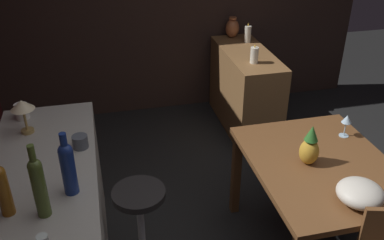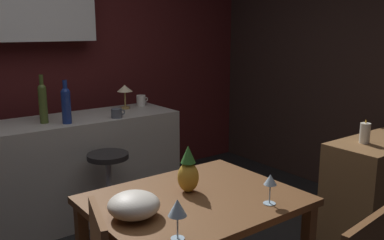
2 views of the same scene
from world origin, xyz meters
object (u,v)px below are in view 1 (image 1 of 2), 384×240
Objects in this scene: counter_lamp at (22,108)px; fruit_bowl at (360,193)px; cup_white at (22,111)px; pillar_candle_short at (248,34)px; wine_bottle_amber at (2,188)px; vase_copper at (232,28)px; pineapple_centerpiece at (310,148)px; sideboard_cabinet at (245,90)px; wine_glass_left at (347,120)px; pillar_candle_tall at (254,55)px; wine_bottle_cobalt at (68,166)px; dining_table at (320,175)px; bar_stool at (142,232)px; cup_slate at (80,142)px; wine_bottle_olive at (39,185)px.

fruit_bowl is at bearing -117.04° from counter_lamp.
pillar_candle_short is (1.32, -2.07, -0.05)m from cup_white.
wine_bottle_amber is 3.14m from vase_copper.
pineapple_centerpiece is 1.36× the size of pillar_candle_short.
sideboard_cabinet is 2.20m from fruit_bowl.
pillar_candle_tall is at bearing 9.60° from wine_glass_left.
wine_glass_left is 0.47× the size of wine_bottle_cobalt.
wine_bottle_cobalt is at bearing 95.21° from dining_table.
wine_glass_left reaches higher than bar_stool.
wine_bottle_amber reaches higher than pillar_candle_short.
fruit_bowl is 2.16m from cup_white.
bar_stool is 0.69m from cup_slate.
sideboard_cabinet is at bearing -43.91° from wine_bottle_amber.
cup_slate is at bearing -127.97° from counter_lamp.
cup_white is 2.08m from pillar_candle_tall.
wine_bottle_amber is at bearing -177.95° from cup_white.
bar_stool is 1.07m from counter_lamp.
pillar_candle_short is at bearing -52.96° from counter_lamp.
pineapple_centerpiece is at bearing -78.87° from wine_bottle_olive.
counter_lamp reaches higher than cup_white.
dining_table is at bearing -82.68° from wine_bottle_amber.
cup_slate reaches higher than dining_table.
pillar_candle_tall reaches higher than bar_stool.
wine_bottle_cobalt reaches higher than vase_copper.
wine_bottle_cobalt is at bearing -41.36° from wine_bottle_olive.
cup_slate is at bearing 79.39° from pineapple_centerpiece.
wine_bottle_olive is 2.99m from pillar_candle_short.
wine_bottle_olive is (-0.32, 0.47, 0.70)m from bar_stool.
vase_copper reaches higher than sideboard_cabinet.
sideboard_cabinet is 2.30m from cup_white.
cup_slate is at bearing 89.50° from wine_glass_left.
counter_lamp is at bearing 73.22° from pineapple_centerpiece.
fruit_bowl is at bearing -99.21° from wine_bottle_cobalt.
bar_stool is 0.91m from wine_bottle_olive.
wine_glass_left is 1.33× the size of cup_white.
bar_stool is at bearing -128.31° from counter_lamp.
cup_slate is 0.59m from cup_white.
vase_copper reaches higher than pineapple_centerpiece.
cup_slate is at bearing -33.61° from wine_bottle_amber.
counter_lamp reaches higher than dining_table.
pillar_candle_tall is at bearing -47.62° from wine_bottle_amber.
cup_slate is 0.56× the size of counter_lamp.
wine_glass_left is 2.02m from wine_bottle_olive.
counter_lamp is (-1.25, 1.92, 0.67)m from sideboard_cabinet.
sideboard_cabinet is 4.86× the size of counter_lamp.
pineapple_centerpiece is 1.05× the size of fruit_bowl.
pillar_candle_short reaches higher than cup_white.
wine_bottle_olive is at bearing 141.43° from pillar_candle_short.
wine_glass_left is 1.79m from pillar_candle_short.
vase_copper is at bearing -2.28° from pillar_candle_tall.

